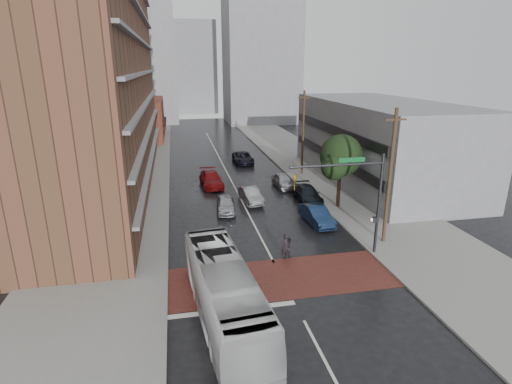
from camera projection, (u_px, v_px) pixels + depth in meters
name	position (u px, v px, depth m)	size (l,w,h in m)	color
ground	(284.00, 282.00, 24.57)	(160.00, 160.00, 0.00)	black
crosswalk	(282.00, 278.00, 25.03)	(14.00, 5.00, 0.02)	maroon
sidewalk_west	(129.00, 181.00, 45.71)	(9.00, 90.00, 0.15)	gray
sidewalk_east	(320.00, 171.00, 50.07)	(9.00, 90.00, 0.15)	gray
apartment_block	(89.00, 52.00, 40.08)	(10.00, 44.00, 28.00)	brown
storefront_west	(140.00, 119.00, 71.66)	(8.00, 16.00, 7.00)	maroon
building_east	(379.00, 142.00, 45.00)	(11.00, 26.00, 9.00)	gray
distant_tower_west	(134.00, 50.00, 89.89)	(18.00, 16.00, 32.00)	gray
distant_tower_east	(261.00, 40.00, 88.99)	(16.00, 14.00, 36.00)	gray
distant_tower_center	(194.00, 68.00, 109.63)	(12.00, 10.00, 24.00)	gray
street_tree	(341.00, 158.00, 35.98)	(4.20, 4.10, 6.90)	#332319
signal_mast	(360.00, 191.00, 26.58)	(6.50, 0.30, 7.20)	#2D2D33
utility_pole_near	(390.00, 177.00, 28.41)	(1.60, 0.26, 10.00)	#473321
utility_pole_far	(303.00, 133.00, 47.09)	(1.60, 0.26, 10.00)	#473321
transit_bus	(224.00, 291.00, 20.62)	(2.65, 11.32, 3.15)	#BBBBBD
pedestrian_a	(286.00, 246.00, 27.27)	(0.67, 0.44, 1.85)	black
pedestrian_b	(289.00, 248.00, 27.37)	(0.73, 0.57, 1.51)	black
car_travel_a	(226.00, 204.00, 36.20)	(1.66, 4.13, 1.41)	#A9AAB1
car_travel_b	(251.00, 195.00, 38.62)	(1.51, 4.33, 1.43)	#9FA2A6
car_travel_c	(211.00, 179.00, 43.79)	(2.21, 5.43, 1.58)	maroon
suv_travel	(243.00, 158.00, 54.09)	(2.50, 5.42, 1.51)	black
car_parked_near	(317.00, 215.00, 33.38)	(1.60, 4.58, 1.51)	#12233F
car_parked_mid	(307.00, 194.00, 38.94)	(2.05, 5.04, 1.46)	black
car_parked_far	(283.00, 181.00, 43.41)	(1.75, 4.36, 1.48)	#9DA0A5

